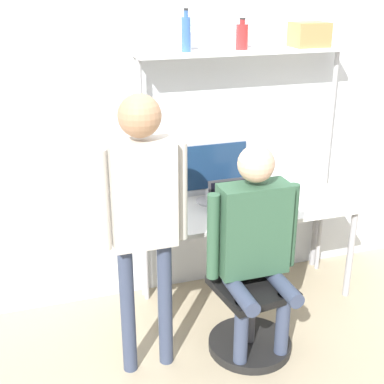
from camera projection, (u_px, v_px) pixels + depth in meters
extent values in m
plane|color=tan|center=(263.00, 318.00, 3.97)|extent=(12.00, 12.00, 0.00)
cube|color=silver|center=(233.00, 118.00, 4.07)|extent=(8.00, 0.06, 2.70)
cube|color=silver|center=(248.00, 208.00, 3.99)|extent=(1.63, 0.64, 0.03)
cylinder|color=#A5A5AA|center=(161.00, 287.00, 3.68)|extent=(0.05, 0.05, 0.73)
cylinder|color=#A5A5AA|center=(350.00, 254.00, 4.12)|extent=(0.05, 0.05, 0.73)
cylinder|color=#A5A5AA|center=(143.00, 253.00, 4.14)|extent=(0.05, 0.05, 0.73)
cylinder|color=#A5A5AA|center=(315.00, 226.00, 4.58)|extent=(0.05, 0.05, 0.73)
cube|color=white|center=(244.00, 51.00, 3.73)|extent=(1.55, 0.25, 0.02)
cylinder|color=#B2B2B7|center=(143.00, 187.00, 3.86)|extent=(0.04, 0.04, 1.88)
cylinder|color=#B2B2B7|center=(326.00, 166.00, 4.30)|extent=(0.04, 0.04, 1.88)
cylinder|color=#B7B7BC|center=(210.00, 201.00, 4.06)|extent=(0.21, 0.21, 0.01)
cylinder|color=#B7B7BC|center=(210.00, 194.00, 4.04)|extent=(0.06, 0.06, 0.10)
cube|color=#B7B7BC|center=(210.00, 166.00, 3.97)|extent=(0.58, 0.01, 0.36)
cube|color=navy|center=(210.00, 166.00, 3.96)|extent=(0.56, 0.02, 0.34)
cube|color=#333338|center=(234.00, 215.00, 3.82)|extent=(0.31, 0.24, 0.01)
cube|color=black|center=(235.00, 216.00, 3.80)|extent=(0.27, 0.13, 0.00)
cube|color=#333338|center=(229.00, 195.00, 3.86)|extent=(0.31, 0.05, 0.23)
cube|color=black|center=(229.00, 195.00, 3.86)|extent=(0.28, 0.04, 0.20)
cube|color=silver|center=(266.00, 211.00, 3.89)|extent=(0.07, 0.15, 0.01)
cube|color=black|center=(266.00, 210.00, 3.89)|extent=(0.06, 0.13, 0.00)
cylinder|color=black|center=(250.00, 344.00, 3.63)|extent=(0.56, 0.56, 0.06)
cylinder|color=#4C4C51|center=(251.00, 316.00, 3.55)|extent=(0.06, 0.06, 0.39)
cube|color=black|center=(252.00, 288.00, 3.47)|extent=(0.51, 0.51, 0.05)
cube|color=black|center=(237.00, 240.00, 3.55)|extent=(0.42, 0.09, 0.45)
cylinder|color=#38425B|center=(241.00, 336.00, 3.36)|extent=(0.09, 0.09, 0.50)
cylinder|color=#38425B|center=(282.00, 328.00, 3.44)|extent=(0.09, 0.09, 0.50)
cylinder|color=#38425B|center=(241.00, 294.00, 3.28)|extent=(0.10, 0.38, 0.10)
cylinder|color=#38425B|center=(283.00, 286.00, 3.36)|extent=(0.10, 0.38, 0.10)
cube|color=#33593F|center=(253.00, 229.00, 3.34)|extent=(0.44, 0.20, 0.59)
cylinder|color=#33593F|center=(213.00, 237.00, 3.27)|extent=(0.08, 0.08, 0.56)
cylinder|color=#33593F|center=(291.00, 225.00, 3.43)|extent=(0.08, 0.08, 0.56)
sphere|color=#D8AD8C|center=(256.00, 164.00, 3.18)|extent=(0.23, 0.23, 0.23)
cylinder|color=#38425B|center=(128.00, 310.00, 3.29)|extent=(0.09, 0.09, 0.89)
cylinder|color=#38425B|center=(165.00, 303.00, 3.36)|extent=(0.09, 0.09, 0.89)
cube|color=beige|center=(142.00, 194.00, 3.04)|extent=(0.37, 0.20, 0.63)
cylinder|color=beige|center=(102.00, 201.00, 2.98)|extent=(0.08, 0.08, 0.60)
cylinder|color=beige|center=(181.00, 192.00, 3.11)|extent=(0.08, 0.08, 0.60)
sphere|color=tan|center=(140.00, 116.00, 2.87)|extent=(0.24, 0.24, 0.24)
cylinder|color=maroon|center=(242.00, 37.00, 3.69)|extent=(0.08, 0.08, 0.17)
cylinder|color=maroon|center=(242.00, 22.00, 3.66)|extent=(0.04, 0.04, 0.03)
cylinder|color=black|center=(243.00, 19.00, 3.65)|extent=(0.04, 0.04, 0.01)
cylinder|color=#335999|center=(186.00, 35.00, 3.57)|extent=(0.06, 0.06, 0.22)
cylinder|color=#335999|center=(186.00, 14.00, 3.52)|extent=(0.03, 0.03, 0.04)
cylinder|color=black|center=(186.00, 9.00, 3.51)|extent=(0.03, 0.03, 0.01)
cube|color=#B27A47|center=(309.00, 35.00, 3.85)|extent=(0.25, 0.20, 0.17)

